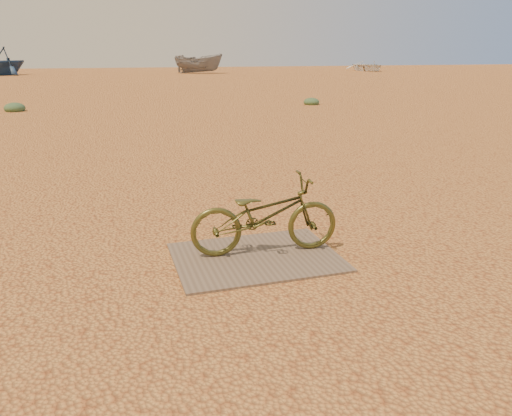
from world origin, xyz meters
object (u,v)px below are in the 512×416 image
object	(u,v)px
bicycle	(265,215)
boat_mid_right	(199,64)
plywood_board	(256,257)
boat_far_left	(2,61)
boat_far_right	(368,66)

from	to	relation	value
bicycle	boat_mid_right	size ratio (longest dim) A/B	0.33
plywood_board	boat_far_left	size ratio (longest dim) A/B	0.36
boat_far_left	bicycle	bearing A→B (deg)	-36.76
plywood_board	boat_far_right	xyz separation A→B (m)	(24.92, 42.22, 0.48)
plywood_board	bicycle	xyz separation A→B (m)	(0.11, 0.08, 0.39)
plywood_board	boat_far_right	world-z (taller)	boat_far_right
plywood_board	boat_mid_right	distance (m)	42.44
bicycle	boat_mid_right	bearing A→B (deg)	-5.08
plywood_board	boat_far_right	distance (m)	49.03
boat_mid_right	bicycle	bearing A→B (deg)	-165.75
boat_mid_right	boat_far_left	bearing A→B (deg)	110.86
bicycle	boat_far_left	world-z (taller)	boat_far_left
boat_mid_right	plywood_board	bearing A→B (deg)	-165.88
bicycle	boat_far_right	xyz separation A→B (m)	(24.80, 42.14, 0.09)
plywood_board	boat_far_left	world-z (taller)	boat_far_left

